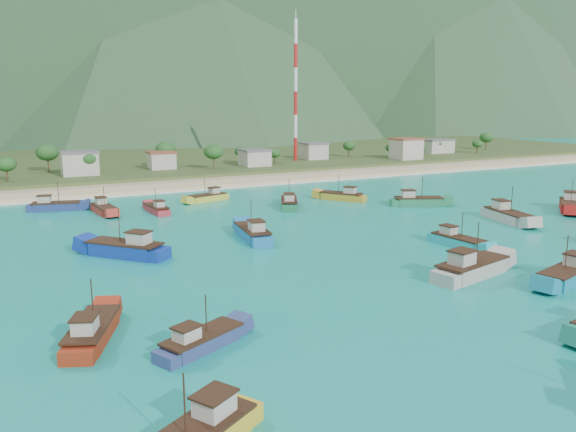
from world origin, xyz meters
name	(u,v)px	position (x,y,z in m)	size (l,w,h in m)	color
ground	(366,257)	(0.00, 0.00, 0.00)	(600.00, 600.00, 0.00)	#0C838C
beach	(195,185)	(0.00, 79.00, 0.00)	(400.00, 18.00, 1.20)	beige
land	(143,162)	(0.00, 140.00, 0.00)	(400.00, 110.00, 2.40)	#385123
surf_line	(207,190)	(0.00, 69.50, 0.00)	(400.00, 2.50, 0.08)	white
village	(214,157)	(13.65, 102.28, 4.53)	(216.84, 27.60, 6.89)	beige
vegetation	(118,159)	(-15.29, 102.98, 5.19)	(273.87, 26.02, 9.05)	#235623
radio_tower	(296,91)	(45.26, 108.00, 24.91)	(1.20, 1.20, 46.63)	red
boat_0	(253,234)	(-10.23, 17.04, 0.84)	(4.82, 11.81, 6.78)	#1A6CAD
boat_1	(157,210)	(-18.53, 45.85, 0.58)	(3.33, 9.23, 5.35)	#B42E36
boat_2	(471,269)	(6.63, -13.47, 0.95)	(12.99, 6.38, 7.37)	#ABA59C
boat_3	(507,217)	(37.14, 8.36, 0.89)	(6.17, 12.42, 7.05)	#ADA69B
boat_5	(201,343)	(-30.56, -18.20, 0.57)	(9.29, 6.26, 5.33)	navy
boat_7	(126,250)	(-30.39, 16.00, 0.95)	(11.14, 11.77, 7.40)	#103096
boat_12	(208,198)	(-5.12, 53.89, 0.64)	(10.04, 5.50, 5.69)	gold
boat_13	(55,207)	(-36.38, 57.64, 0.72)	(10.83, 5.47, 6.14)	navy
boat_14	(457,242)	(16.02, -1.06, 0.64)	(3.92, 9.91, 5.70)	#1DA9B9
boat_15	(417,202)	(32.64, 28.29, 0.80)	(11.51, 7.53, 6.58)	#21754B
boat_17	(92,333)	(-39.03, -11.97, 0.73)	(6.86, 10.79, 6.15)	maroon
boat_19	(570,206)	(56.75, 10.07, 0.88)	(11.33, 10.32, 7.01)	#AB1513
boat_23	(104,210)	(-28.05, 50.04, 0.67)	(4.00, 10.17, 5.85)	#B32F25
boat_26	(289,204)	(7.52, 38.99, 0.76)	(7.54, 11.03, 6.34)	#1A6A41
boat_28	(342,197)	(21.98, 41.25, 0.74)	(8.56, 10.44, 6.23)	gold
boat_29	(567,276)	(15.47, -20.43, 0.78)	(11.33, 5.86, 6.43)	teal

